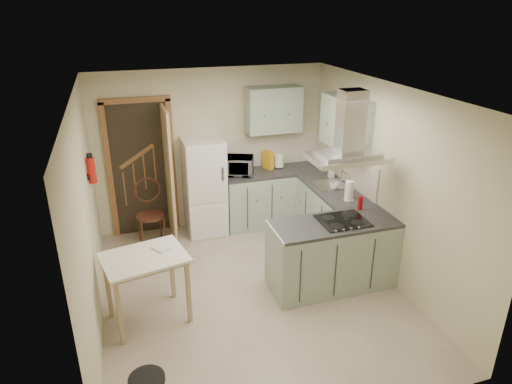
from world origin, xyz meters
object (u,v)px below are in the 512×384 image
object	(u,v)px
fridge	(205,187)
bentwood_chair	(150,216)
microwave	(236,166)
drop_leaf_table	(148,288)
extractor_hood	(348,157)
peninsula	(333,254)

from	to	relation	value
fridge	bentwood_chair	distance (m)	0.93
microwave	drop_leaf_table	bearing A→B (deg)	-106.71
bentwood_chair	extractor_hood	bearing A→B (deg)	-44.05
fridge	extractor_hood	world-z (taller)	extractor_hood
extractor_hood	drop_leaf_table	bearing A→B (deg)	180.00
extractor_hood	drop_leaf_table	distance (m)	2.72
peninsula	microwave	world-z (taller)	microwave
drop_leaf_table	microwave	xyz separation A→B (m)	(1.58, 1.99, 0.63)
drop_leaf_table	peninsula	bearing A→B (deg)	-11.78
peninsula	bentwood_chair	world-z (taller)	bentwood_chair
drop_leaf_table	microwave	distance (m)	2.61
extractor_hood	bentwood_chair	bearing A→B (deg)	140.46
peninsula	drop_leaf_table	size ratio (longest dim) A/B	1.76
fridge	peninsula	world-z (taller)	fridge
bentwood_chair	fridge	bearing A→B (deg)	7.01
peninsula	extractor_hood	distance (m)	1.27
fridge	peninsula	bearing A→B (deg)	-58.26
fridge	microwave	world-z (taller)	fridge
drop_leaf_table	bentwood_chair	world-z (taller)	bentwood_chair
bentwood_chair	peninsula	bearing A→B (deg)	-45.37
peninsula	drop_leaf_table	distance (m)	2.29
microwave	peninsula	bearing A→B (deg)	-48.51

